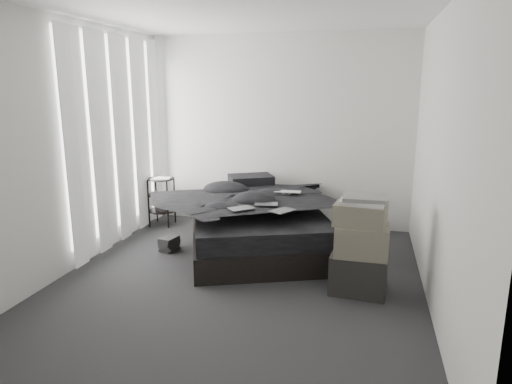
% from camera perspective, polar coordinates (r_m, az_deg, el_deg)
% --- Properties ---
extents(floor, '(3.60, 4.20, 0.01)m').
position_cam_1_polar(floor, '(4.65, -2.39, -11.26)').
color(floor, '#29292B').
rests_on(floor, ground).
extents(ceiling, '(3.60, 4.20, 0.01)m').
position_cam_1_polar(ceiling, '(4.29, -2.75, 22.26)').
color(ceiling, white).
rests_on(ceiling, ground).
extents(wall_back, '(3.60, 0.01, 2.60)m').
position_cam_1_polar(wall_back, '(6.31, 2.84, 7.51)').
color(wall_back, silver).
rests_on(wall_back, ground).
extents(wall_front, '(3.60, 0.01, 2.60)m').
position_cam_1_polar(wall_front, '(2.38, -16.89, -2.62)').
color(wall_front, silver).
rests_on(wall_front, ground).
extents(wall_left, '(0.01, 4.20, 2.60)m').
position_cam_1_polar(wall_left, '(5.08, -22.52, 5.14)').
color(wall_left, silver).
rests_on(wall_left, ground).
extents(wall_right, '(0.01, 4.20, 2.60)m').
position_cam_1_polar(wall_right, '(4.15, 22.07, 3.58)').
color(wall_right, silver).
rests_on(wall_right, ground).
extents(window_left, '(0.02, 2.00, 2.30)m').
position_cam_1_polar(window_left, '(5.81, -17.19, 6.95)').
color(window_left, white).
rests_on(window_left, wall_left).
extents(curtain_left, '(0.06, 2.12, 2.48)m').
position_cam_1_polar(curtain_left, '(5.79, -16.72, 6.27)').
color(curtain_left, white).
rests_on(curtain_left, wall_left).
extents(bed, '(2.15, 2.42, 0.27)m').
position_cam_1_polar(bed, '(5.53, 0.13, -5.67)').
color(bed, black).
rests_on(bed, floor).
extents(mattress, '(2.07, 2.35, 0.21)m').
position_cam_1_polar(mattress, '(5.45, 0.13, -3.25)').
color(mattress, black).
rests_on(mattress, bed).
extents(duvet, '(2.00, 2.14, 0.23)m').
position_cam_1_polar(duvet, '(5.35, 0.20, -1.09)').
color(duvet, black).
rests_on(duvet, mattress).
extents(pillow_lower, '(0.71, 0.60, 0.14)m').
position_cam_1_polar(pillow_lower, '(6.15, -1.30, 0.35)').
color(pillow_lower, black).
rests_on(pillow_lower, mattress).
extents(pillow_upper, '(0.68, 0.61, 0.13)m').
position_cam_1_polar(pillow_upper, '(6.11, -0.65, 1.53)').
color(pillow_upper, black).
rests_on(pillow_upper, pillow_lower).
extents(laptop, '(0.33, 0.23, 0.03)m').
position_cam_1_polar(laptop, '(5.47, 3.91, 0.60)').
color(laptop, silver).
rests_on(laptop, duvet).
extents(comic_a, '(0.30, 0.29, 0.01)m').
position_cam_1_polar(comic_a, '(4.82, -1.88, -1.21)').
color(comic_a, black).
rests_on(comic_a, duvet).
extents(comic_b, '(0.28, 0.20, 0.01)m').
position_cam_1_polar(comic_b, '(4.99, 1.29, -0.62)').
color(comic_b, black).
rests_on(comic_b, duvet).
extents(comic_c, '(0.28, 0.30, 0.01)m').
position_cam_1_polar(comic_c, '(4.74, 3.35, -1.34)').
color(comic_c, black).
rests_on(comic_c, duvet).
extents(side_stand, '(0.38, 0.38, 0.66)m').
position_cam_1_polar(side_stand, '(6.51, -11.69, -1.22)').
color(side_stand, black).
rests_on(side_stand, floor).
extents(papers, '(0.29, 0.24, 0.01)m').
position_cam_1_polar(papers, '(6.43, -11.78, 1.68)').
color(papers, white).
rests_on(papers, side_stand).
extents(floor_books, '(0.20, 0.25, 0.16)m').
position_cam_1_polar(floor_books, '(5.56, -10.79, -6.42)').
color(floor_books, black).
rests_on(floor_books, floor).
extents(box_lower, '(0.55, 0.45, 0.38)m').
position_cam_1_polar(box_lower, '(4.50, 12.71, -9.82)').
color(box_lower, black).
rests_on(box_lower, floor).
extents(box_mid, '(0.49, 0.39, 0.29)m').
position_cam_1_polar(box_mid, '(4.37, 13.06, -5.84)').
color(box_mid, '#676051').
rests_on(box_mid, box_lower).
extents(box_upper, '(0.50, 0.43, 0.20)m').
position_cam_1_polar(box_upper, '(4.31, 12.95, -2.68)').
color(box_upper, '#676051').
rests_on(box_upper, box_mid).
extents(art_book_white, '(0.42, 0.35, 0.04)m').
position_cam_1_polar(art_book_white, '(4.28, 13.18, -1.14)').
color(art_book_white, silver).
rests_on(art_book_white, box_upper).
extents(art_book_snake, '(0.38, 0.31, 0.04)m').
position_cam_1_polar(art_book_snake, '(4.26, 13.34, -0.70)').
color(art_book_snake, silver).
rests_on(art_book_snake, art_book_white).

